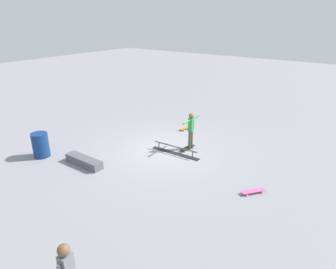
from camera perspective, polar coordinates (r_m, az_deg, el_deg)
The scene contains 8 objects.
ground_plane at distance 12.37m, azimuth -0.44°, elevation -3.10°, with size 60.00×60.00×0.00m, color gray.
grind_rail at distance 12.05m, azimuth 1.39°, elevation -3.07°, with size 2.17×0.32×0.33m.
skate_ledge at distance 11.60m, azimuth -15.84°, elevation -4.95°, with size 1.66×0.41×0.30m, color #595960.
skater_main at distance 12.23m, azimuth 4.42°, elevation 1.19°, with size 0.22×1.27×1.57m.
skateboard_main at distance 12.46m, azimuth 3.75°, elevation -2.57°, with size 0.33×0.82×0.09m.
loose_skateboard_orange at distance 14.67m, azimuth 3.58°, elevation 1.31°, with size 0.38×0.82×0.09m.
loose_skateboard_pink at distance 9.91m, azimuth 16.04°, elevation -10.40°, with size 0.65×0.76×0.09m.
trash_bin at distance 12.72m, azimuth -23.28°, elevation -1.86°, with size 0.63×0.63×0.98m, color navy.
Camera 1 is at (-6.61, 9.04, 5.24)m, focal length 31.72 mm.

